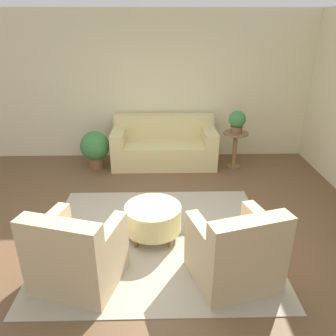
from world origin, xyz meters
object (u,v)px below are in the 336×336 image
armchair_left (76,256)px  armchair_right (236,253)px  couch (164,147)px  side_table (235,144)px  ottoman_table (153,218)px  potted_plant_on_side_table (237,121)px  potted_plant_floor (95,147)px

armchair_left → armchair_right: size_ratio=1.00×
couch → side_table: 1.35m
couch → ottoman_table: couch is taller
armchair_left → armchair_right: 1.64m
couch → side_table: (1.32, -0.24, 0.12)m
couch → potted_plant_on_side_table: bearing=-10.1°
armchair_right → potted_plant_on_side_table: bearing=78.4°
armchair_right → potted_plant_floor: 3.66m
couch → side_table: size_ratio=2.81×
ottoman_table → potted_plant_floor: bearing=116.5°
armchair_left → potted_plant_on_side_table: 3.82m
couch → ottoman_table: (-0.17, -2.45, -0.05)m
armchair_right → ottoman_table: (-0.87, 0.81, -0.07)m
armchair_right → side_table: bearing=78.4°
couch → armchair_left: size_ratio=1.97×
armchair_right → potted_plant_on_side_table: (0.62, 3.02, 0.56)m
couch → armchair_left: 3.39m
armchair_left → potted_plant_on_side_table: bearing=53.1°
couch → ottoman_table: 2.45m
couch → armchair_left: (-0.94, -3.26, 0.02)m
armchair_right → potted_plant_on_side_table: 3.13m
armchair_left → ottoman_table: armchair_left is taller
ottoman_table → potted_plant_on_side_table: bearing=56.0°
armchair_left → side_table: bearing=53.1°
armchair_left → potted_plant_floor: armchair_left is taller
potted_plant_floor → couch: bearing=8.2°
armchair_left → potted_plant_floor: (-0.36, 3.07, 0.05)m
couch → armchair_right: bearing=-77.8°
armchair_left → potted_plant_on_side_table: potted_plant_on_side_table is taller
potted_plant_floor → armchair_left: bearing=-83.4°
potted_plant_floor → ottoman_table: bearing=-63.5°
couch → ottoman_table: bearing=-94.0°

